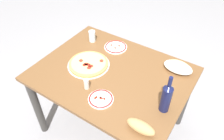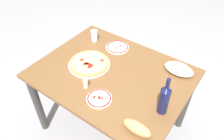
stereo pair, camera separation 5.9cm
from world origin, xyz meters
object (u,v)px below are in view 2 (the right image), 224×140
Objects in this scene: dining_table at (112,83)px; wine_bottle at (164,99)px; water_glass at (94,36)px; baked_pasta_dish at (179,69)px; side_plate_near at (99,98)px; side_plate_far at (117,47)px; spice_shaker at (86,83)px; pepperoni_pizza at (89,63)px; bread_loaf at (137,128)px.

wine_bottle reaches higher than dining_table.
wine_bottle reaches higher than water_glass.
side_plate_near is (0.35, 0.61, -0.03)m from baked_pasta_dish.
side_plate_far is at bearing -62.37° from dining_table.
side_plate_near is (-0.09, 0.29, 0.13)m from dining_table.
dining_table is 0.57m from baked_pasta_dish.
spice_shaker is (0.51, 0.57, 0.00)m from baked_pasta_dish.
pepperoni_pizza is 1.68× the size of side_plate_far.
pepperoni_pizza is at bearing -39.42° from side_plate_near.
spice_shaker is at bearing 99.63° from side_plate_far.
water_glass reaches higher than baked_pasta_dish.
spice_shaker is at bearing 48.52° from baked_pasta_dish.
baked_pasta_dish is at bearing -143.60° from dining_table.
spice_shaker reaches higher than dining_table.
pepperoni_pizza is 1.17× the size of wine_bottle.
pepperoni_pizza is at bearing 7.95° from dining_table.
wine_bottle is 0.59m from spice_shaker.
side_plate_far is (0.60, 0.01, -0.03)m from baked_pasta_dish.
pepperoni_pizza is 0.40m from side_plate_near.
water_glass is (0.85, 0.04, 0.01)m from baked_pasta_dish.
bread_loaf is (-0.86, 0.63, -0.02)m from water_glass.
baked_pasta_dish is at bearing -119.75° from side_plate_near.
spice_shaker is (0.57, 0.13, -0.08)m from wine_bottle.
bread_loaf is at bearing 154.26° from pepperoni_pizza.
water_glass is 0.50× the size of side_plate_far.
side_plate_far is 0.90m from bread_loaf.
spice_shaker is (-0.09, 0.56, 0.03)m from side_plate_far.
wine_bottle is (-0.51, 0.11, 0.25)m from dining_table.
wine_bottle reaches higher than spice_shaker.
spice_shaker is (0.16, -0.04, 0.03)m from side_plate_near.
bread_loaf is at bearing 76.83° from wine_bottle.
side_plate_far is (-0.25, -0.03, -0.05)m from water_glass.
spice_shaker reaches higher than pepperoni_pizza.
pepperoni_pizza is 4.14× the size of spice_shaker.
side_plate_far is 1.09× the size of bread_loaf.
bread_loaf is at bearing 168.57° from spice_shaker.
side_plate_near is (-0.50, 0.56, -0.04)m from water_glass.
wine_bottle reaches higher than baked_pasta_dish.
bread_loaf is at bearing 90.95° from baked_pasta_dish.
side_plate_far is at bearing -80.37° from spice_shaker.
water_glass is at bearing -23.18° from wine_bottle.
spice_shaker reaches higher than bread_loaf.
wine_bottle is 1.44× the size of side_plate_far.
water_glass is 0.57× the size of side_plate_near.
water_glass is at bearing 6.83° from side_plate_far.
spice_shaker is at bearing 123.22° from water_glass.
dining_table is at bearing -172.05° from pepperoni_pizza.
bread_loaf is at bearing 141.87° from dining_table.
wine_bottle is 1.57× the size of bread_loaf.
spice_shaker is (0.52, -0.10, 0.01)m from bread_loaf.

